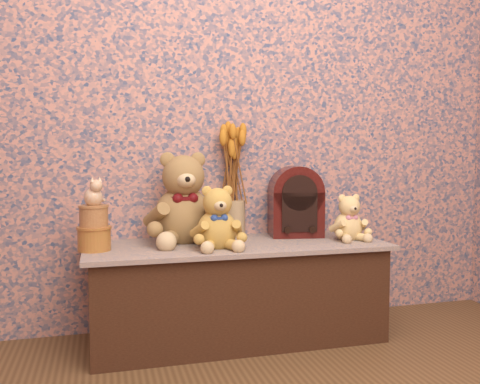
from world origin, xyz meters
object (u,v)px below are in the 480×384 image
object	(u,v)px
teddy_large	(183,194)
cathedral_radio	(296,201)
teddy_medium	(217,215)
biscuit_tin_lower	(94,239)
teddy_small	(348,215)
cat_figurine	(93,191)
ceramic_vase	(234,218)

from	to	relation	value
teddy_large	cathedral_radio	world-z (taller)	teddy_large
cathedral_radio	teddy_medium	bearing A→B (deg)	-145.14
cathedral_radio	biscuit_tin_lower	bearing A→B (deg)	-162.23
teddy_small	cat_figurine	size ratio (longest dim) A/B	1.88
teddy_small	biscuit_tin_lower	bearing A→B (deg)	179.34
ceramic_vase	cat_figurine	bearing A→B (deg)	-162.41
teddy_small	teddy_large	bearing A→B (deg)	170.32
teddy_medium	ceramic_vase	xyz separation A→B (m)	(0.15, 0.28, -0.06)
teddy_large	teddy_small	distance (m)	0.80
ceramic_vase	cathedral_radio	bearing A→B (deg)	-12.83
cathedral_radio	cat_figurine	world-z (taller)	cathedral_radio
biscuit_tin_lower	cat_figurine	world-z (taller)	cat_figurine
teddy_small	cat_figurine	distance (m)	1.18
teddy_large	biscuit_tin_lower	world-z (taller)	teddy_large
cathedral_radio	ceramic_vase	world-z (taller)	cathedral_radio
cat_figurine	teddy_small	bearing A→B (deg)	-25.17
cathedral_radio	biscuit_tin_lower	xyz separation A→B (m)	(-0.97, -0.14, -0.13)
biscuit_tin_lower	teddy_large	bearing A→B (deg)	16.25
biscuit_tin_lower	teddy_medium	bearing A→B (deg)	-7.83
ceramic_vase	teddy_small	bearing A→B (deg)	-25.11
teddy_large	teddy_small	xyz separation A→B (m)	(0.78, -0.14, -0.11)
teddy_large	teddy_medium	distance (m)	0.24
teddy_medium	cat_figurine	distance (m)	0.53
teddy_medium	biscuit_tin_lower	xyz separation A→B (m)	(-0.52, 0.07, -0.10)
teddy_small	biscuit_tin_lower	distance (m)	1.18
cathedral_radio	ceramic_vase	distance (m)	0.32
teddy_small	cathedral_radio	world-z (taller)	cathedral_radio
teddy_large	teddy_medium	world-z (taller)	teddy_large
teddy_small	cathedral_radio	distance (m)	0.27
teddy_medium	teddy_small	distance (m)	0.66
cat_figurine	ceramic_vase	bearing A→B (deg)	-6.46
teddy_medium	cat_figurine	world-z (taller)	cat_figurine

